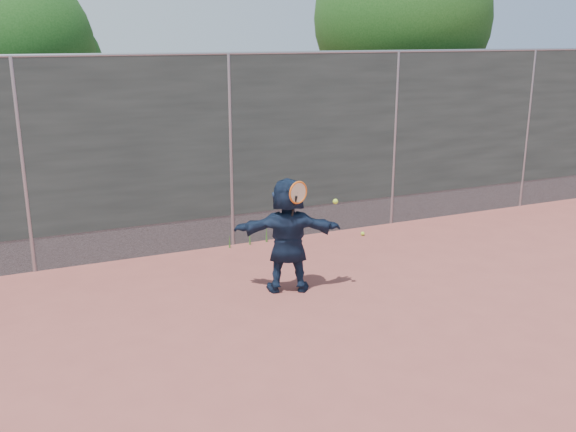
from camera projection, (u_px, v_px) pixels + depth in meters
name	position (u px, v px, depth m)	size (l,w,h in m)	color
ground	(334.00, 333.00, 7.29)	(80.00, 80.00, 0.00)	#9E4C42
player	(288.00, 235.00, 8.33)	(1.42, 0.45, 1.53)	#15223B
ball_ground	(363.00, 234.00, 10.81)	(0.07, 0.07, 0.07)	#BAEA34
fence	(230.00, 148.00, 9.93)	(20.00, 0.06, 3.03)	#38423D
swing_action	(302.00, 195.00, 8.03)	(0.67, 0.19, 0.51)	orange
tree_right	(408.00, 23.00, 13.22)	(3.78, 3.60, 5.39)	#382314
tree_left	(16.00, 54.00, 11.13)	(3.15, 3.00, 4.53)	#382314
weed_clump	(252.00, 236.00, 10.34)	(0.68, 0.07, 0.30)	#387226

